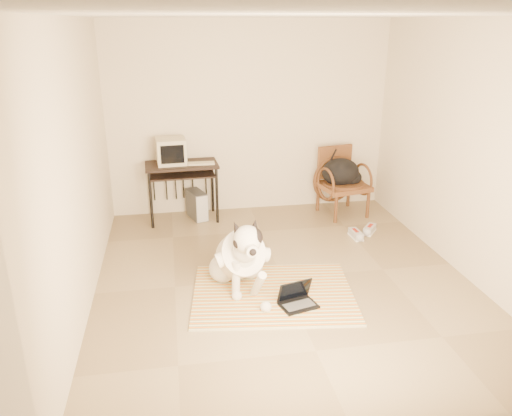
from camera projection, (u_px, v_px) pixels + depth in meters
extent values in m
plane|color=#8B7655|center=(282.00, 278.00, 5.50)|extent=(4.50, 4.50, 0.00)
plane|color=silver|center=(288.00, 16.00, 4.55)|extent=(4.50, 4.50, 0.00)
plane|color=beige|center=(250.00, 119.00, 7.10)|extent=(4.50, 0.00, 4.50)
plane|color=beige|center=(370.00, 256.00, 2.95)|extent=(4.50, 0.00, 4.50)
plane|color=beige|center=(78.00, 169.00, 4.70)|extent=(0.00, 4.50, 4.50)
plane|color=beige|center=(467.00, 151.00, 5.34)|extent=(0.00, 4.50, 4.50)
cube|color=orange|center=(277.00, 321.00, 4.69)|extent=(1.66, 0.46, 0.02)
cube|color=#317E35|center=(275.00, 307.00, 4.92)|extent=(1.66, 0.46, 0.02)
cube|color=#6E4085|center=(273.00, 294.00, 5.16)|extent=(1.66, 0.46, 0.02)
cube|color=gold|center=(271.00, 282.00, 5.39)|extent=(1.66, 0.46, 0.02)
cube|color=beige|center=(270.00, 271.00, 5.63)|extent=(1.66, 0.46, 0.02)
sphere|color=silver|center=(223.00, 269.00, 5.37)|extent=(0.30, 0.30, 0.30)
sphere|color=silver|center=(249.00, 265.00, 5.45)|extent=(0.30, 0.30, 0.30)
ellipsoid|color=silver|center=(236.00, 265.00, 5.39)|extent=(0.37, 0.34, 0.31)
ellipsoid|color=silver|center=(240.00, 255.00, 5.16)|extent=(0.45, 0.73, 0.66)
cylinder|color=white|center=(240.00, 255.00, 5.17)|extent=(0.51, 0.63, 0.60)
sphere|color=silver|center=(245.00, 250.00, 4.93)|extent=(0.26, 0.26, 0.26)
sphere|color=silver|center=(247.00, 240.00, 4.79)|extent=(0.28, 0.28, 0.28)
ellipsoid|color=black|center=(252.00, 237.00, 4.79)|extent=(0.22, 0.24, 0.20)
cylinder|color=silver|center=(251.00, 249.00, 4.69)|extent=(0.13, 0.16, 0.12)
sphere|color=black|center=(253.00, 252.00, 4.62)|extent=(0.07, 0.07, 0.07)
cone|color=black|center=(236.00, 228.00, 4.78)|extent=(0.13, 0.15, 0.17)
cone|color=black|center=(255.00, 226.00, 4.82)|extent=(0.14, 0.15, 0.17)
torus|color=silver|center=(245.00, 247.00, 4.89)|extent=(0.26, 0.16, 0.23)
cylinder|color=silver|center=(236.00, 279.00, 5.00)|extent=(0.10, 0.13, 0.42)
cylinder|color=silver|center=(258.00, 285.00, 4.95)|extent=(0.12, 0.38, 0.43)
sphere|color=silver|center=(237.00, 296.00, 5.04)|extent=(0.11, 0.11, 0.11)
sphere|color=silver|center=(266.00, 307.00, 4.83)|extent=(0.11, 0.11, 0.11)
cone|color=black|center=(229.00, 265.00, 5.67)|extent=(0.24, 0.41, 0.11)
cube|color=black|center=(298.00, 305.00, 4.91)|extent=(0.41, 0.33, 0.02)
cube|color=#464548|center=(299.00, 305.00, 4.90)|extent=(0.33, 0.22, 0.00)
cube|color=black|center=(294.00, 290.00, 4.94)|extent=(0.36, 0.17, 0.23)
cube|color=black|center=(295.00, 290.00, 4.93)|extent=(0.32, 0.15, 0.20)
cube|color=black|center=(182.00, 165.00, 6.85)|extent=(1.01, 0.59, 0.03)
cube|color=black|center=(182.00, 175.00, 6.84)|extent=(0.89, 0.48, 0.02)
cylinder|color=black|center=(151.00, 201.00, 6.70)|extent=(0.04, 0.04, 0.79)
cylinder|color=black|center=(150.00, 190.00, 7.11)|extent=(0.04, 0.04, 0.79)
cylinder|color=black|center=(217.00, 196.00, 6.88)|extent=(0.04, 0.04, 0.79)
cylinder|color=black|center=(213.00, 186.00, 7.29)|extent=(0.04, 0.04, 0.79)
cube|color=beige|center=(171.00, 151.00, 6.79)|extent=(0.42, 0.40, 0.35)
cube|color=black|center=(172.00, 154.00, 6.63)|extent=(0.31, 0.04, 0.25)
cube|color=beige|center=(201.00, 163.00, 6.82)|extent=(0.36, 0.14, 0.02)
cube|color=#464548|center=(197.00, 205.00, 7.11)|extent=(0.30, 0.45, 0.40)
cube|color=silver|center=(202.00, 209.00, 6.94)|extent=(0.16, 0.06, 0.38)
cube|color=brown|center=(343.00, 186.00, 7.17)|extent=(0.75, 0.73, 0.07)
cylinder|color=#3C2010|center=(344.00, 183.00, 7.16)|extent=(0.59, 0.59, 0.04)
cube|color=brown|center=(335.00, 162.00, 7.32)|extent=(0.54, 0.15, 0.48)
cylinder|color=#3C2010|center=(336.00, 210.00, 6.94)|extent=(0.05, 0.05, 0.39)
cylinder|color=#3C2010|center=(318.00, 198.00, 7.39)|extent=(0.05, 0.05, 0.39)
cylinder|color=#3C2010|center=(368.00, 205.00, 7.12)|extent=(0.05, 0.05, 0.39)
cylinder|color=#3C2010|center=(348.00, 194.00, 7.57)|extent=(0.05, 0.05, 0.39)
ellipsoid|color=black|center=(340.00, 172.00, 7.10)|extent=(0.54, 0.44, 0.40)
ellipsoid|color=black|center=(350.00, 177.00, 7.12)|extent=(0.33, 0.27, 0.23)
cube|color=white|center=(356.00, 237.00, 6.51)|extent=(0.13, 0.28, 0.03)
cube|color=gray|center=(356.00, 234.00, 6.50)|extent=(0.12, 0.28, 0.09)
cube|color=maroon|center=(356.00, 231.00, 6.49)|extent=(0.06, 0.14, 0.02)
cube|color=white|center=(369.00, 232.00, 6.67)|extent=(0.26, 0.29, 0.03)
cube|color=gray|center=(370.00, 229.00, 6.65)|extent=(0.25, 0.28, 0.09)
cube|color=maroon|center=(370.00, 227.00, 6.64)|extent=(0.12, 0.14, 0.02)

